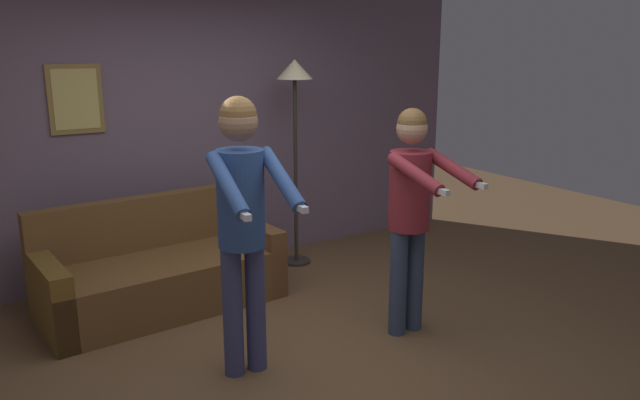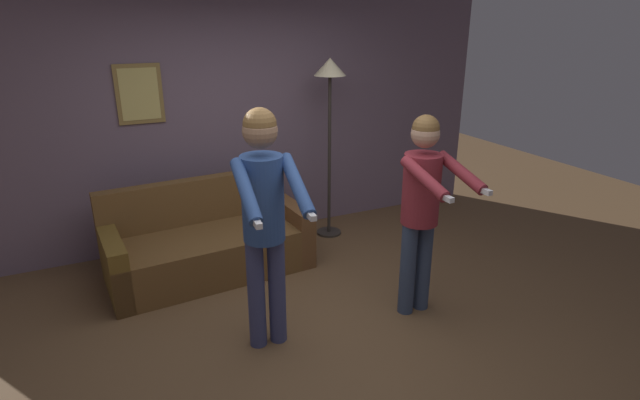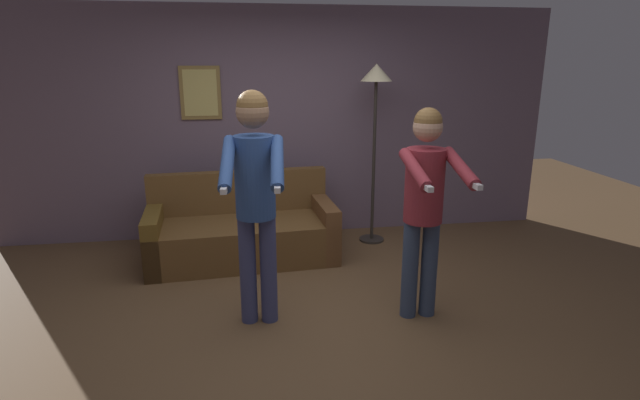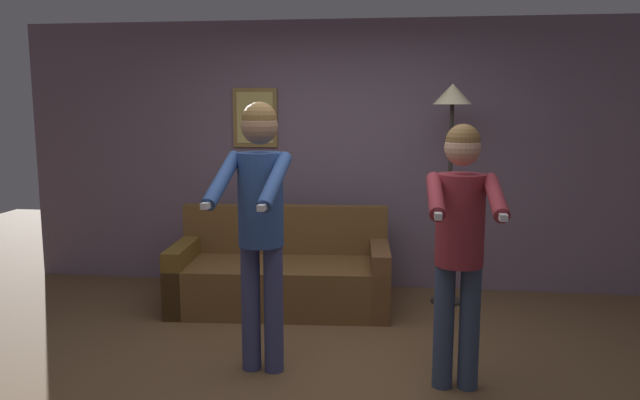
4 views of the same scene
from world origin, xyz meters
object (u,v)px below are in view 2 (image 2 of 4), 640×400
torchiere_lamp (330,89)px  couch (208,245)px  person_standing_right (422,199)px  person_standing_left (264,208)px

torchiere_lamp → couch: bearing=-168.1°
person_standing_right → person_standing_left: bearing=175.4°
torchiere_lamp → person_standing_left: size_ratio=1.09×
couch → torchiere_lamp: torchiere_lamp is taller
couch → person_standing_right: bearing=-46.2°
couch → torchiere_lamp: 2.04m
couch → person_standing_right: (1.41, -1.47, 0.74)m
torchiere_lamp → person_standing_left: 2.22m
person_standing_left → couch: bearing=95.3°
torchiere_lamp → person_standing_left: (-1.35, -1.67, -0.54)m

